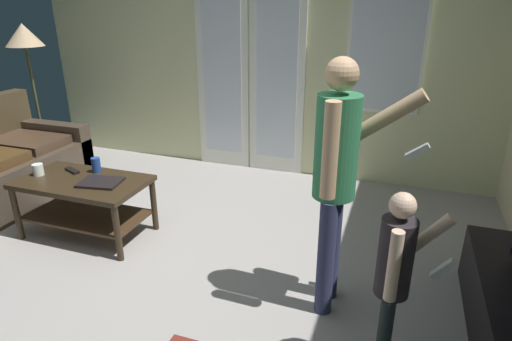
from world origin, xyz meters
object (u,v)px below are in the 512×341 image
Objects in this scene: laptop_closed at (100,182)px; cup_near_edge at (38,170)px; cup_by_laptop at (96,165)px; person_child at (395,273)px; person_adult at (337,169)px; tv_remote_black at (72,171)px; coffee_table at (84,195)px; floor_lamp at (25,42)px.

cup_near_edge is at bearing 172.10° from laptop_closed.
person_child is at bearing -19.88° from cup_by_laptop.
cup_by_laptop reaches higher than cup_near_edge.
person_adult is at bearing 128.44° from person_child.
cup_near_edge is 0.26m from tv_remote_black.
laptop_closed is at bearing 163.03° from person_child.
coffee_table is 2.26m from floor_lamp.
cup_by_laptop is at bearing 88.21° from coffee_table.
person_child reaches higher than laptop_closed.
laptop_closed is 0.27m from cup_by_laptop.
tv_remote_black is (0.21, 0.15, -0.04)m from cup_near_edge.
person_child is (2.44, -0.70, 0.27)m from coffee_table.
person_child is at bearing -13.17° from cup_near_edge.
cup_by_laptop is (-2.43, 0.88, -0.07)m from person_child.
laptop_closed reaches higher than coffee_table.
person_adult is 1.94m from laptop_closed.
coffee_table is 0.99× the size of person_child.
coffee_table is 0.24m from laptop_closed.
laptop_closed is at bearing -46.32° from cup_by_laptop.
tv_remote_black is at bearing 151.56° from laptop_closed.
person_adult is 1.50× the size of person_child.
cup_near_edge is at bearing -46.19° from floor_lamp.
floor_lamp is 12.79× the size of cup_by_laptop.
coffee_table is 0.27m from tv_remote_black.
person_child is at bearing -51.56° from person_adult.
person_child is 2.92m from cup_near_edge.
tv_remote_black reaches higher than coffee_table.
person_adult is at bearing -16.45° from laptop_closed.
person_adult is 12.44× the size of cup_by_laptop.
cup_near_edge is (-2.85, 0.67, -0.08)m from person_child.
cup_near_edge is at bearing 175.47° from person_adult.
coffee_table is at bearing 163.99° from person_child.
floor_lamp is 1.93m from cup_near_edge.
person_child is 10.93× the size of cup_near_edge.
cup_by_laptop is at bearing 40.42° from tv_remote_black.
floor_lamp is (-1.59, 1.20, 1.06)m from coffee_table.
cup_by_laptop is 0.22m from tv_remote_black.
floor_lamp reaches higher than person_child.
laptop_closed is at bearing 173.42° from person_adult.
cup_near_edge reaches higher than coffee_table.
coffee_table is at bearing 4.81° from cup_near_edge.
cup_by_laptop is (1.60, -1.02, -0.86)m from floor_lamp.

